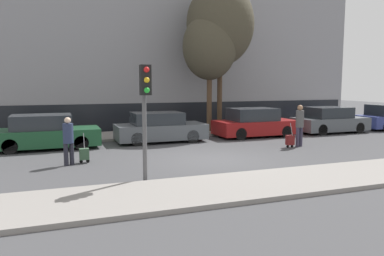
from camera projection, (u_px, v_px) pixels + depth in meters
ground_plane at (214, 159)px, 13.55m from camera, size 80.00×80.00×0.00m
sidewalk_near at (270, 183)px, 10.06m from camera, size 28.00×2.50×0.12m
sidewalk_far at (161, 134)px, 20.06m from camera, size 28.00×3.00×0.12m
building_facade at (145, 33)px, 22.54m from camera, size 28.00×2.45×11.60m
parked_car_0 at (45, 133)px, 15.67m from camera, size 4.30×1.88×1.44m
parked_car_1 at (160, 128)px, 17.58m from camera, size 4.17×1.86×1.39m
parked_car_2 at (254, 123)px, 19.33m from camera, size 4.20×1.90×1.47m
parked_car_3 at (329, 121)px, 20.94m from camera, size 4.07×1.92×1.43m
pedestrian_left at (68, 138)px, 12.45m from camera, size 0.34×0.34×1.62m
trolley_left at (84, 154)px, 12.89m from camera, size 0.34×0.29×1.05m
pedestrian_right at (300, 123)px, 16.20m from camera, size 0.35×0.34×1.81m
trolley_right at (290, 140)px, 16.00m from camera, size 0.34×0.29×1.07m
traffic_light at (145, 99)px, 10.01m from camera, size 0.28×0.47×3.22m
parked_bicycle at (241, 122)px, 21.84m from camera, size 1.77×0.06×0.96m
bare_tree_near_crossing at (220, 24)px, 20.66m from camera, size 3.75×3.75×8.17m
bare_tree_down_street at (210, 47)px, 20.17m from camera, size 2.93×2.93×6.38m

